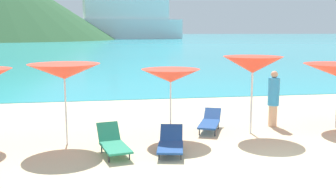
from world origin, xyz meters
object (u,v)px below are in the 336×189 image
Objects in this scene: umbrella_3 at (171,76)px; cruise_ship at (127,20)px; umbrella_2 at (64,72)px; lounge_chair_3 at (210,121)px; lounge_chair_4 at (171,142)px; lounge_chair_8 at (113,143)px; beachgoer_1 at (273,97)px; umbrella_4 at (253,65)px.

umbrella_3 is 0.04× the size of cruise_ship.
umbrella_2 is 4.73m from lounge_chair_3.
umbrella_2 reaches higher than lounge_chair_4.
cruise_ship is at bearing 74.30° from lounge_chair_8.
beachgoer_1 is at bearing 10.65° from lounge_chair_8.
lounge_chair_3 is at bearing 10.82° from umbrella_2.
beachgoer_1 is (5.29, 2.16, 0.66)m from lounge_chair_8.
cruise_ship reaches higher than lounge_chair_3.
lounge_chair_8 is at bearing -140.50° from umbrella_3.
umbrella_2 is 2.39m from lounge_chair_8.
umbrella_4 is at bearing 144.02° from beachgoer_1.
umbrella_2 reaches higher than umbrella_3.
beachgoer_1 is at bearing -102.15° from cruise_ship.
lounge_chair_8 is (-4.24, -1.41, -1.80)m from umbrella_4.
umbrella_2 is 156.48m from cruise_ship.
lounge_chair_4 is at bearing -100.03° from umbrella_3.
umbrella_4 reaches higher than umbrella_3.
umbrella_4 is at bearing -102.52° from cruise_ship.
lounge_chair_4 is at bearing -105.40° from lounge_chair_3.
lounge_chair_8 is at bearing -124.84° from lounge_chair_3.
cruise_ship reaches higher than umbrella_2.
lounge_chair_8 is 5.75m from beachgoer_1.
umbrella_3 reaches higher than lounge_chair_3.
umbrella_4 is at bearing -1.57° from lounge_chair_3.
umbrella_2 is 3.00m from umbrella_3.
cruise_ship is at bearing 86.42° from umbrella_3.
umbrella_2 is at bearing 117.91° from beachgoer_1.
umbrella_4 is at bearing -0.48° from umbrella_3.
umbrella_3 reaches higher than lounge_chair_8.
lounge_chair_4 is 157.57m from cruise_ship.
umbrella_2 is 1.22× the size of beachgoer_1.
cruise_ship is at bearing 87.34° from umbrella_4.
lounge_chair_3 is at bearing 20.56° from lounge_chair_8.
cruise_ship is at bearing 109.99° from lounge_chair_3.
lounge_chair_3 is 2.31m from beachgoer_1.
cruise_ship reaches higher than beachgoer_1.
cruise_ship is (6.18, 154.81, 6.86)m from beachgoer_1.
umbrella_2 is 1.34× the size of lounge_chair_4.
beachgoer_1 is (3.82, 2.26, 0.70)m from lounge_chair_4.
umbrella_3 is at bearing 120.30° from beachgoer_1.
umbrella_4 is 0.05× the size of cruise_ship.
beachgoer_1 is (6.52, 1.04, -1.06)m from umbrella_2.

